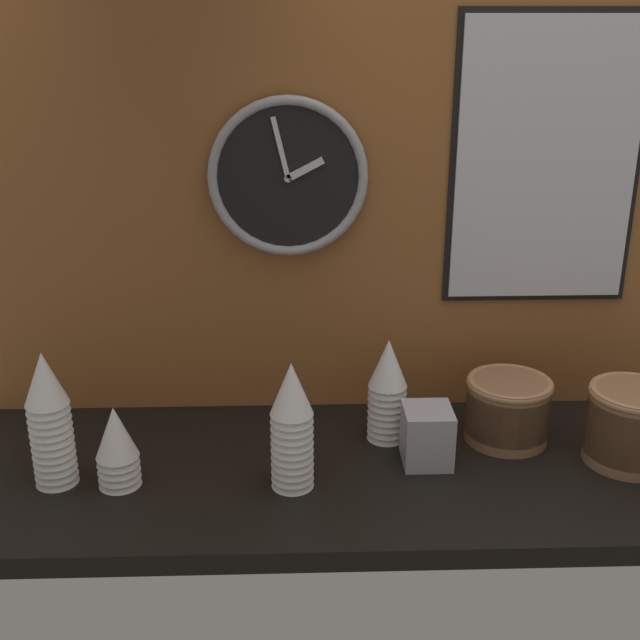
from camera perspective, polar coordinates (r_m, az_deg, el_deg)
ground_plane at (r=1.60m, az=2.70°, el=-10.67°), size 1.60×0.56×0.04m
wall_tiled_back at (r=1.66m, az=2.31°, el=10.69°), size 1.60×0.03×1.05m
cup_stack_center_right at (r=1.63m, az=4.82°, el=-4.98°), size 0.08×0.08×0.22m
cup_stack_left at (r=1.53m, az=-14.25°, el=-8.71°), size 0.08×0.08×0.16m
cup_stack_far_left at (r=1.54m, az=-18.68°, el=-6.70°), size 0.08×0.08×0.26m
cup_stack_center at (r=1.46m, az=-2.01°, el=-7.53°), size 0.08×0.08×0.25m
bowl_stack_far_right at (r=1.67m, az=21.25°, el=-6.89°), size 0.17×0.17×0.15m
bowl_stack_right at (r=1.68m, az=13.20°, el=-6.11°), size 0.17×0.17×0.13m
wall_clock at (r=1.62m, az=-2.29°, el=10.10°), size 0.32×0.03×0.32m
menu_board at (r=1.70m, az=15.77°, el=10.73°), size 0.39×0.01×0.59m
napkin_dispenser at (r=1.58m, az=7.60°, el=-8.07°), size 0.09×0.10×0.11m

